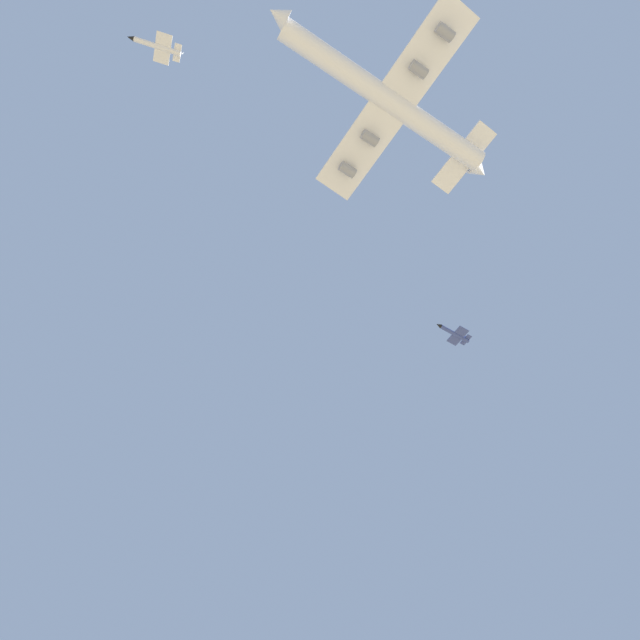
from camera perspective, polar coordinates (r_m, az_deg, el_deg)
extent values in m
cylinder|color=white|center=(168.41, 6.97, 22.02)|extent=(67.42, 23.31, 6.40)
cone|color=white|center=(165.17, -4.39, 29.23)|extent=(6.37, 7.14, 6.08)
cone|color=white|center=(179.73, 16.34, 14.81)|extent=(5.77, 6.41, 5.76)
cube|color=white|center=(167.87, 7.59, 21.57)|extent=(23.59, 61.14, 4.14)
cylinder|color=gray|center=(167.85, 2.89, 15.47)|extent=(5.59, 4.16, 3.00)
cylinder|color=gray|center=(166.43, 5.24, 18.45)|extent=(5.59, 4.16, 3.00)
cylinder|color=gray|center=(165.74, 10.29, 24.42)|extent=(5.59, 4.16, 3.00)
cylinder|color=gray|center=(166.50, 12.98, 27.33)|extent=(5.59, 4.16, 3.00)
cube|color=white|center=(184.44, 14.19, 16.65)|extent=(8.10, 2.83, 10.42)
cube|color=white|center=(177.50, 14.79, 16.07)|extent=(11.20, 22.95, 1.83)
cylinder|color=#38478C|center=(208.94, 13.92, -1.42)|extent=(12.95, 4.79, 1.50)
cone|color=black|center=(205.38, 12.32, -0.53)|extent=(2.32, 1.96, 1.50)
cube|color=#38478C|center=(209.51, 14.24, -1.62)|extent=(6.31, 8.86, 0.24)
cube|color=#38478C|center=(213.23, 14.94, -1.75)|extent=(2.37, 0.81, 2.60)
cube|color=#38478C|center=(211.84, 15.04, -2.02)|extent=(3.17, 5.15, 0.20)
cylinder|color=silver|center=(176.81, -16.66, 25.76)|extent=(12.08, 7.65, 1.50)
cone|color=black|center=(178.59, -19.24, 26.14)|extent=(2.48, 2.29, 1.50)
cube|color=silver|center=(176.29, -16.16, 25.67)|extent=(7.74, 9.13, 0.24)
cube|color=silver|center=(177.58, -14.60, 25.54)|extent=(2.19, 1.35, 2.60)
cube|color=silver|center=(175.88, -14.73, 25.46)|extent=(4.09, 5.17, 0.20)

